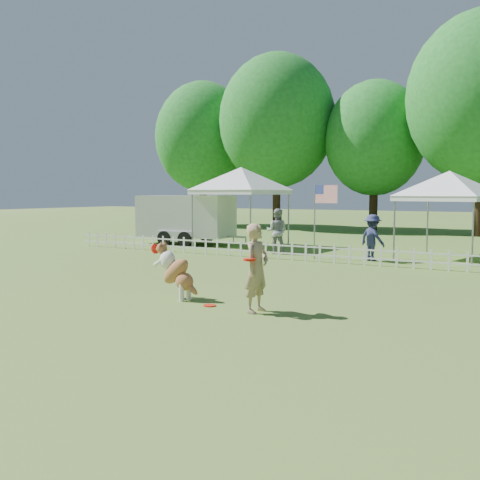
{
  "coord_description": "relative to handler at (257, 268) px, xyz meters",
  "views": [
    {
      "loc": [
        6.23,
        -9.37,
        2.25
      ],
      "look_at": [
        -0.38,
        2.0,
        1.1
      ],
      "focal_mm": 40.0,
      "sensor_mm": 36.0,
      "label": 1
    }
  ],
  "objects": [
    {
      "name": "ground",
      "position": [
        -1.48,
        0.58,
        -0.84
      ],
      "size": [
        120.0,
        120.0,
        0.0
      ],
      "primitive_type": "plane",
      "color": "#36641F",
      "rests_on": "ground"
    },
    {
      "name": "picket_fence",
      "position": [
        -1.48,
        7.58,
        -0.54
      ],
      "size": [
        22.0,
        0.08,
        0.6
      ],
      "primitive_type": null,
      "color": "white",
      "rests_on": "ground"
    },
    {
      "name": "handler",
      "position": [
        0.0,
        0.0,
        0.0
      ],
      "size": [
        0.44,
        0.64,
        1.69
      ],
      "primitive_type": "imported",
      "rotation": [
        0.0,
        0.0,
        1.5
      ],
      "color": "tan",
      "rests_on": "ground"
    },
    {
      "name": "dog",
      "position": [
        -2.07,
        0.25,
        -0.25
      ],
      "size": [
        1.19,
        0.54,
        1.19
      ],
      "primitive_type": null,
      "rotation": [
        0.0,
        0.0,
        -0.14
      ],
      "color": "brown",
      "rests_on": "ground"
    },
    {
      "name": "frisbee_on_turf",
      "position": [
        -1.08,
        0.01,
        -0.83
      ],
      "size": [
        0.27,
        0.27,
        0.02
      ],
      "primitive_type": "cylinder",
      "rotation": [
        0.0,
        0.0,
        -0.08
      ],
      "color": "red",
      "rests_on": "ground"
    },
    {
      "name": "canopy_tent_left",
      "position": [
        -6.5,
        10.65,
        0.79
      ],
      "size": [
        3.43,
        3.43,
        3.27
      ],
      "primitive_type": null,
      "rotation": [
        0.0,
        0.0,
        -0.09
      ],
      "color": "white",
      "rests_on": "ground"
    },
    {
      "name": "canopy_tent_right",
      "position": [
        1.73,
        10.6,
        0.63
      ],
      "size": [
        3.43,
        3.43,
        2.95
      ],
      "primitive_type": null,
      "rotation": [
        0.0,
        0.0,
        -0.23
      ],
      "color": "white",
      "rests_on": "ground"
    },
    {
      "name": "cargo_trailer",
      "position": [
        -9.18,
        10.43,
        0.26
      ],
      "size": [
        5.24,
        2.8,
        2.2
      ],
      "primitive_type": null,
      "rotation": [
        0.0,
        0.0,
        0.12
      ],
      "color": "silver",
      "rests_on": "ground"
    },
    {
      "name": "flag_pole",
      "position": [
        -2.23,
        8.29,
        0.45
      ],
      "size": [
        0.98,
        0.37,
        2.59
      ],
      "primitive_type": null,
      "rotation": [
        0.0,
        0.0,
        -0.28
      ],
      "color": "gray",
      "rests_on": "ground"
    },
    {
      "name": "spectator_a",
      "position": [
        -4.04,
        9.07,
        -0.0
      ],
      "size": [
        0.92,
        0.78,
        1.68
      ],
      "primitive_type": "imported",
      "rotation": [
        0.0,
        0.0,
        3.33
      ],
      "color": "gray",
      "rests_on": "ground"
    },
    {
      "name": "spectator_b",
      "position": [
        -0.34,
        8.76,
        -0.07
      ],
      "size": [
        1.16,
        1.0,
        1.55
      ],
      "primitive_type": "imported",
      "rotation": [
        0.0,
        0.0,
        2.62
      ],
      "color": "navy",
      "rests_on": "ground"
    },
    {
      "name": "tree_far_left",
      "position": [
        -16.48,
        22.58,
        4.66
      ],
      "size": [
        6.6,
        6.6,
        11.0
      ],
      "primitive_type": null,
      "color": "#1C6421",
      "rests_on": "ground"
    },
    {
      "name": "tree_left",
      "position": [
        -10.48,
        22.08,
        5.16
      ],
      "size": [
        7.4,
        7.4,
        12.0
      ],
      "primitive_type": null,
      "color": "#1C6421",
      "rests_on": "ground"
    },
    {
      "name": "tree_center_left",
      "position": [
        -4.48,
        23.08,
        4.06
      ],
      "size": [
        6.0,
        6.0,
        9.8
      ],
      "primitive_type": null,
      "color": "#1C6421",
      "rests_on": "ground"
    }
  ]
}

